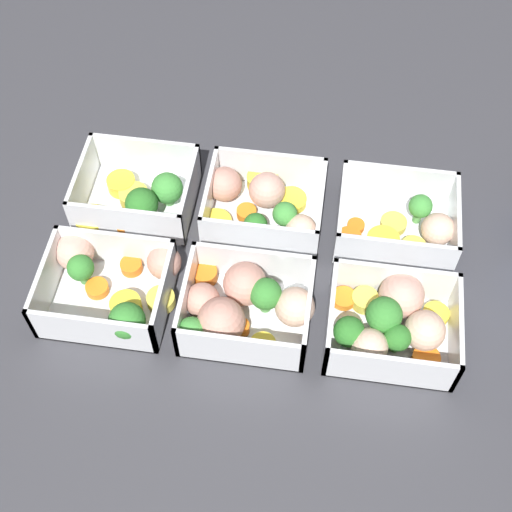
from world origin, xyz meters
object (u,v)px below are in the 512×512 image
object	(u,v)px
container_near_center	(242,307)
container_far_right	(403,225)
container_near_right	(393,322)
container_far_center	(262,203)
container_near_left	(112,284)
container_far_left	(138,196)

from	to	relation	value
container_near_center	container_far_right	xyz separation A→B (m)	(0.17, 0.14, -0.01)
container_near_right	container_far_center	bearing A→B (deg)	138.47
container_near_left	container_far_right	size ratio (longest dim) A/B	1.08
container_far_right	container_near_left	bearing A→B (deg)	-157.64
container_near_right	container_far_right	size ratio (longest dim) A/B	0.94
container_near_left	container_far_center	xyz separation A→B (m)	(0.15, 0.14, -0.00)
container_near_center	container_far_center	size ratio (longest dim) A/B	0.99
container_far_left	container_far_right	distance (m)	0.32
container_near_center	container_far_left	bearing A→B (deg)	137.30
container_near_center	container_far_right	size ratio (longest dim) A/B	1.03
container_far_right	container_far_center	bearing A→B (deg)	177.81
container_near_left	container_far_left	world-z (taller)	same
container_near_left	container_far_right	xyz separation A→B (m)	(0.32, 0.13, -0.00)
container_near_center	container_far_left	distance (m)	0.20
container_near_left	container_near_right	world-z (taller)	same
container_far_center	container_far_left	bearing A→B (deg)	-175.89
container_near_right	container_far_right	xyz separation A→B (m)	(0.01, 0.14, -0.00)
container_near_left	container_near_right	distance (m)	0.31
container_far_left	container_far_center	distance (m)	0.15
container_near_left	container_far_right	world-z (taller)	same
container_near_center	container_far_right	world-z (taller)	same
container_far_center	container_far_right	world-z (taller)	same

